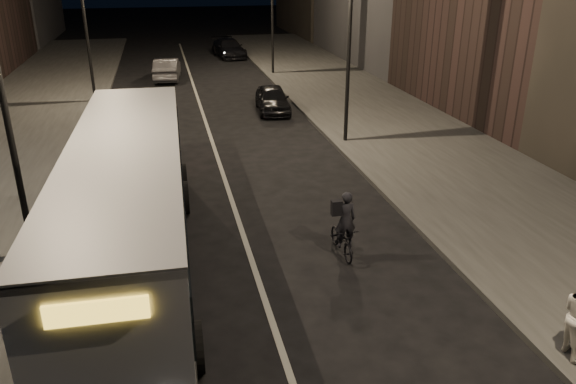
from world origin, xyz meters
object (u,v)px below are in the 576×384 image
cyclist_on_bicycle (343,234)px  car_near (272,99)px  car_mid (167,69)px  car_far (229,48)px  streetlight_left_far (88,1)px  city_bus (130,202)px  streetlight_right_mid (344,14)px  streetlight_left_near (7,55)px

cyclist_on_bicycle → car_near: 15.53m
car_mid → car_far: car_mid is taller
car_near → car_far: 18.18m
cyclist_on_bicycle → car_near: bearing=84.1°
streetlight_left_far → city_bus: size_ratio=0.65×
streetlight_left_far → car_near: streetlight_left_far is taller
streetlight_right_mid → cyclist_on_bicycle: streetlight_right_mid is taller
streetlight_right_mid → streetlight_left_near: bearing=-143.1°
streetlight_right_mid → streetlight_left_far: same height
streetlight_right_mid → streetlight_left_far: size_ratio=1.00×
city_bus → streetlight_left_near: bearing=162.0°
city_bus → cyclist_on_bicycle: 5.56m
cyclist_on_bicycle → car_mid: bearing=97.4°
streetlight_left_near → streetlight_right_mid: bearing=36.9°
streetlight_left_far → streetlight_right_mid: bearing=-43.2°
cyclist_on_bicycle → car_far: (1.16, 33.67, 0.09)m
streetlight_left_near → cyclist_on_bicycle: bearing=-10.4°
streetlight_left_near → cyclist_on_bicycle: (7.77, -1.43, -4.73)m
streetlight_right_mid → car_near: 7.85m
city_bus → car_mid: size_ratio=2.87×
streetlight_right_mid → cyclist_on_bicycle: bearing=-107.1°
streetlight_right_mid → car_far: (-1.73, 24.24, -4.65)m
streetlight_left_far → streetlight_left_near: bearing=-90.0°
car_mid → streetlight_left_far: bearing=61.9°
streetlight_left_far → city_bus: (2.38, -18.83, -3.54)m
streetlight_left_near → car_mid: 24.50m
streetlight_right_mid → car_mid: (-6.86, 15.76, -4.64)m
streetlight_right_mid → car_far: streetlight_right_mid is taller
streetlight_right_mid → cyclist_on_bicycle: size_ratio=4.29×
car_near → car_far: bearing=94.4°
city_bus → car_far: (6.55, 33.08, -1.11)m
city_bus → car_near: city_bus is taller
car_near → car_far: (-0.00, 18.18, 0.04)m
car_near → car_far: size_ratio=0.80×
streetlight_left_far → car_far: streetlight_left_far is taller
streetlight_right_mid → streetlight_left_far: (-10.66, 10.00, 0.00)m
streetlight_left_near → cyclist_on_bicycle: size_ratio=4.29×
streetlight_left_near → cyclist_on_bicycle: streetlight_left_near is taller
city_bus → cyclist_on_bicycle: city_bus is taller
streetlight_left_near → streetlight_left_far: size_ratio=1.00×
car_mid → cyclist_on_bicycle: bearing=104.3°
streetlight_left_near → car_far: size_ratio=1.65×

